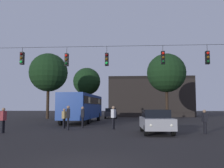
# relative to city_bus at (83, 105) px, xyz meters

# --- Properties ---
(ground_plane) EXTENTS (168.00, 168.00, 0.00)m
(ground_plane) POSITION_rel_city_bus_xyz_m (3.81, 4.01, -1.87)
(ground_plane) COLOR black
(ground_plane) RESTS_ON ground
(overhead_signal_span) EXTENTS (20.71, 0.44, 6.95)m
(overhead_signal_span) POSITION_rel_city_bus_xyz_m (3.81, -8.88, 2.21)
(overhead_signal_span) COLOR black
(overhead_signal_span) RESTS_ON ground
(city_bus) EXTENTS (2.94, 11.09, 3.00)m
(city_bus) POSITION_rel_city_bus_xyz_m (0.00, 0.00, 0.00)
(city_bus) COLOR navy
(city_bus) RESTS_ON ground
(car_near_right) EXTENTS (1.96, 4.39, 1.52)m
(car_near_right) POSITION_rel_city_bus_xyz_m (6.78, -10.86, -1.07)
(car_near_right) COLOR #99999E
(car_near_right) RESTS_ON ground
(car_far_left) EXTENTS (2.11, 4.44, 1.52)m
(car_far_left) POSITION_rel_city_bus_xyz_m (2.24, 11.13, -1.07)
(car_far_left) COLOR #2D2D33
(car_far_left) RESTS_ON ground
(pedestrian_crossing_left) EXTENTS (0.31, 0.40, 1.64)m
(pedestrian_crossing_left) POSITION_rel_city_bus_xyz_m (-3.14, -11.36, -0.94)
(pedestrian_crossing_left) COLOR black
(pedestrian_crossing_left) RESTS_ON ground
(pedestrian_crossing_center) EXTENTS (0.35, 0.42, 1.76)m
(pedestrian_crossing_center) POSITION_rel_city_bus_xyz_m (3.85, -8.05, -0.86)
(pedestrian_crossing_center) COLOR black
(pedestrian_crossing_center) RESTS_ON ground
(pedestrian_crossing_right) EXTENTS (0.33, 0.41, 1.57)m
(pedestrian_crossing_right) POSITION_rel_city_bus_xyz_m (-0.11, -7.45, -0.99)
(pedestrian_crossing_right) COLOR black
(pedestrian_crossing_right) RESTS_ON ground
(pedestrian_near_bus) EXTENTS (0.29, 0.39, 1.79)m
(pedestrian_near_bus) POSITION_rel_city_bus_xyz_m (0.60, -9.03, -0.84)
(pedestrian_near_bus) COLOR black
(pedestrian_near_bus) RESTS_ON ground
(pedestrian_trailing) EXTENTS (0.25, 0.37, 1.73)m
(pedestrian_trailing) POSITION_rel_city_bus_xyz_m (1.27, -6.90, -0.88)
(pedestrian_trailing) COLOR black
(pedestrian_trailing) RESTS_ON ground
(pedestrian_far_side) EXTENTS (0.30, 0.40, 1.52)m
(pedestrian_far_side) POSITION_rel_city_bus_xyz_m (9.83, -10.96, -1.02)
(pedestrian_far_side) COLOR black
(pedestrian_far_side) RESTS_ON ground
(corner_building) EXTENTS (14.61, 11.56, 6.97)m
(corner_building) POSITION_rel_city_bus_xyz_m (8.81, 21.60, 1.62)
(corner_building) COLOR black
(corner_building) RESTS_ON ground
(tree_left_silhouette) EXTENTS (4.83, 4.83, 8.34)m
(tree_left_silhouette) POSITION_rel_city_bus_xyz_m (9.69, 4.35, 4.04)
(tree_left_silhouette) COLOR #2D2116
(tree_left_silhouette) RESTS_ON ground
(tree_behind_building) EXTENTS (5.17, 5.17, 9.13)m
(tree_behind_building) POSITION_rel_city_bus_xyz_m (-2.99, 20.31, 4.65)
(tree_behind_building) COLOR #2D2116
(tree_behind_building) RESTS_ON ground
(tree_right_far) EXTENTS (5.57, 5.57, 9.49)m
(tree_right_far) POSITION_rel_city_bus_xyz_m (-6.67, 8.61, 4.82)
(tree_right_far) COLOR #2D2116
(tree_right_far) RESTS_ON ground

